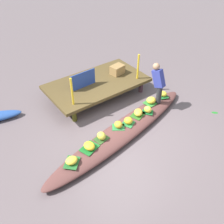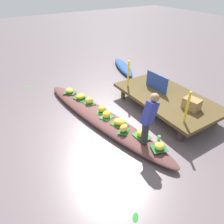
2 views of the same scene
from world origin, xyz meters
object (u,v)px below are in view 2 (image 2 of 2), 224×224
Objects in this scene: banana_bunch_4 at (106,114)px; market_banner at (157,82)px; banana_bunch_1 at (81,96)px; banana_bunch_0 at (142,133)px; vendor_person at (149,117)px; banana_bunch_3 at (119,122)px; water_bottle at (159,140)px; banana_bunch_2 at (102,109)px; produce_crate at (192,104)px; moored_boat at (123,67)px; banana_bunch_5 at (70,90)px; banana_bunch_8 at (160,146)px; banana_bunch_6 at (89,100)px; vendor_boat at (101,118)px; banana_bunch_7 at (124,128)px.

banana_bunch_4 is 2.02m from market_banner.
banana_bunch_0 is at bearing 10.72° from banana_bunch_1.
vendor_person is at bearing -6.17° from banana_bunch_0.
market_banner is at bearing 109.86° from banana_bunch_3.
water_bottle reaches higher than banana_bunch_4.
produce_crate is (1.48, 1.97, 0.30)m from banana_bunch_2.
moored_boat is 7.86× the size of banana_bunch_5.
banana_bunch_3 is 1.17m from water_bottle.
market_banner is (-1.79, 1.50, 0.38)m from water_bottle.
banana_bunch_2 is at bearing 173.51° from banana_bunch_4.
banana_bunch_3 is 1.30× the size of banana_bunch_4.
moored_boat is at bearing 151.47° from vendor_person.
water_bottle is at bearing 146.63° from banana_bunch_8.
banana_bunch_2 is 2.48m from produce_crate.
banana_bunch_6 is 0.20× the size of vendor_person.
banana_bunch_3 is (1.81, 0.27, 0.01)m from banana_bunch_1.
banana_bunch_8 is at bearing -33.37° from water_bottle.
produce_crate reaches higher than vendor_boat.
vendor_boat is at bearing -165.43° from banana_bunch_3.
banana_bunch_4 is at bearing -120.08° from produce_crate.
market_banner reaches higher than moored_boat.
banana_bunch_0 is 2.55m from banana_bunch_1.
banana_bunch_4 is (0.31, -0.04, 0.00)m from banana_bunch_2.
vendor_person is at bearing 10.44° from banana_bunch_5.
moored_boat is 4.49m from banana_bunch_3.
banana_bunch_8 is at bearing 5.50° from banana_bunch_0.
vendor_person is at bearing -84.01° from produce_crate.
banana_bunch_8 is (1.25, 0.26, -0.00)m from banana_bunch_3.
banana_bunch_5 is at bearing -166.55° from banana_bunch_6.
banana_bunch_1 is at bearing -170.41° from vendor_person.
vendor_person reaches higher than banana_bunch_0.
produce_crate is at bearing 53.17° from banana_bunch_2.
banana_bunch_0 is at bearing -90.16° from produce_crate.
banana_bunch_7 is (0.99, 0.11, 0.22)m from vendor_boat.
banana_bunch_7 is 0.88× the size of water_bottle.
vendor_boat is 16.85× the size of banana_bunch_1.
banana_bunch_5 is at bearing -49.60° from moored_boat.
banana_bunch_4 is at bearing 6.31° from banana_bunch_1.
banana_bunch_4 is at bearing -165.26° from banana_bunch_3.
banana_bunch_1 is at bearing -168.27° from water_bottle.
banana_bunch_3 is 0.25× the size of vendor_person.
market_banner reaches higher than banana_bunch_0.
banana_bunch_6 reaches higher than banana_bunch_0.
banana_bunch_4 is 1.65m from water_bottle.
produce_crate reaches higher than banana_bunch_6.
banana_bunch_3 reaches higher than banana_bunch_5.
banana_bunch_0 is 0.65× the size of produce_crate.
produce_crate is at bearing 8.34° from moored_boat.
vendor_person reaches higher than banana_bunch_7.
banana_bunch_3 is 0.69× the size of produce_crate.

